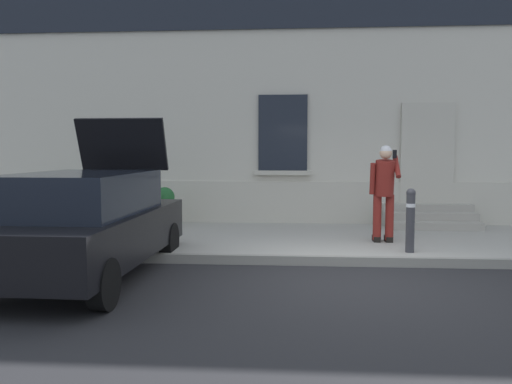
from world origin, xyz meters
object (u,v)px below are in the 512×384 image
hatchback_car_black (86,222)px  person_on_phone (384,187)px  planter_cream (165,206)px  bollard_near_person (410,218)px  planter_olive (70,204)px

hatchback_car_black → person_on_phone: size_ratio=2.35×
person_on_phone → planter_cream: size_ratio=2.03×
bollard_near_person → planter_cream: size_ratio=1.22×
bollard_near_person → planter_cream: bollard_near_person is taller
planter_cream → hatchback_car_black: bearing=-91.4°
planter_olive → person_on_phone: bearing=-15.0°
bollard_near_person → planter_olive: bollard_near_person is taller
bollard_near_person → hatchback_car_black: bearing=-162.9°
bollard_near_person → planter_cream: (-4.69, 2.51, -0.11)m
hatchback_car_black → planter_olive: hatchback_car_black is taller
person_on_phone → bollard_near_person: bearing=-64.5°
planter_cream → person_on_phone: bearing=-20.3°
bollard_near_person → planter_cream: 5.32m
hatchback_car_black → planter_cream: bearing=88.6°
hatchback_car_black → person_on_phone: hatchback_car_black is taller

